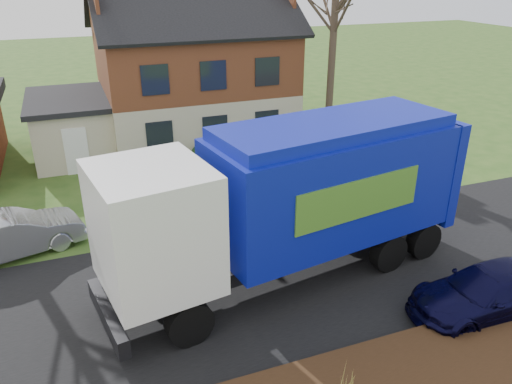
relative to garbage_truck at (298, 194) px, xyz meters
name	(u,v)px	position (x,y,z in m)	size (l,w,h in m)	color
ground	(252,285)	(-1.43, -0.07, -2.66)	(120.00, 120.00, 0.00)	#2C4F1A
road	(252,284)	(-1.43, -0.07, -2.65)	(80.00, 7.00, 0.02)	black
main_house	(183,62)	(0.06, 13.84, 1.37)	(12.95, 8.95, 9.26)	beige
garbage_truck	(298,194)	(0.00, 0.00, 0.00)	(11.07, 4.55, 4.61)	black
silver_sedan	(13,234)	(-7.91, 4.24, -1.95)	(1.50, 4.30, 1.42)	#A1A5A9
navy_wagon	(489,292)	(4.00, -3.47, -2.01)	(1.81, 4.46, 1.29)	black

